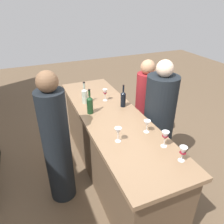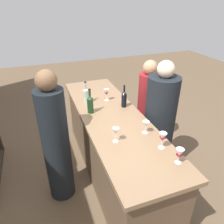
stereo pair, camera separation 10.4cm
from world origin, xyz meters
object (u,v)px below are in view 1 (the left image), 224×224
at_px(wine_bottle_second_left_near_black, 123,98).
at_px(wine_glass_near_right, 147,124).
at_px(wine_glass_far_left, 105,93).
at_px(person_right_guest, 57,145).
at_px(person_left_guest, 145,108).
at_px(wine_bottle_center_clear_pale, 85,95).
at_px(person_center_guest, 158,124).
at_px(wine_glass_near_center, 165,136).
at_px(wine_glass_near_left, 183,152).
at_px(wine_bottle_leftmost_olive_green, 90,104).
at_px(wine_glass_far_center, 118,132).

distance_m(wine_bottle_second_left_near_black, wine_glass_near_right, 0.65).
bearing_deg(wine_glass_far_left, person_right_guest, 124.21).
bearing_deg(person_left_guest, wine_bottle_center_clear_pale, -17.05).
bearing_deg(person_center_guest, wine_bottle_second_left_near_black, -19.19).
relative_size(wine_glass_near_right, person_right_guest, 0.09).
bearing_deg(wine_glass_near_center, wine_glass_near_left, -173.88).
height_order(wine_bottle_center_clear_pale, wine_glass_near_right, wine_bottle_center_clear_pale).
distance_m(wine_glass_near_right, person_right_guest, 1.04).
bearing_deg(wine_bottle_second_left_near_black, wine_glass_near_right, 177.96).
bearing_deg(wine_glass_near_right, person_center_guest, -48.96).
distance_m(wine_glass_near_left, wine_glass_far_left, 1.45).
bearing_deg(wine_glass_far_left, wine_glass_near_left, -172.69).
height_order(wine_glass_near_left, wine_glass_far_left, wine_glass_far_left).
xyz_separation_m(wine_glass_near_center, wine_glass_near_right, (0.29, 0.03, -0.02)).
bearing_deg(wine_bottle_leftmost_olive_green, wine_glass_near_left, -157.23).
bearing_deg(wine_glass_near_left, person_center_guest, -22.19).
bearing_deg(wine_bottle_leftmost_olive_green, wine_glass_near_right, -145.88).
xyz_separation_m(wine_glass_far_left, person_center_guest, (-0.56, -0.55, -0.33)).
bearing_deg(wine_bottle_leftmost_olive_green, wine_glass_far_center, -173.32).
relative_size(wine_glass_near_left, wine_glass_near_center, 0.88).
distance_m(wine_glass_far_left, person_center_guest, 0.85).
height_order(wine_bottle_second_left_near_black, person_left_guest, person_left_guest).
relative_size(wine_bottle_second_left_near_black, wine_glass_near_left, 2.00).
bearing_deg(wine_bottle_second_left_near_black, person_left_guest, -62.12).
bearing_deg(wine_glass_near_right, wine_glass_near_left, -174.14).
xyz_separation_m(wine_bottle_second_left_near_black, person_right_guest, (-0.28, 0.95, -0.29)).
bearing_deg(person_left_guest, wine_glass_far_left, -14.91).
distance_m(wine_glass_near_left, person_left_guest, 1.57).
distance_m(person_left_guest, person_right_guest, 1.57).
height_order(wine_glass_far_left, wine_glass_far_center, wine_glass_far_left).
bearing_deg(wine_glass_far_center, wine_bottle_second_left_near_black, -28.95).
bearing_deg(wine_glass_far_left, wine_glass_near_center, -172.46).
height_order(wine_glass_near_center, person_right_guest, person_right_guest).
bearing_deg(wine_glass_far_center, wine_glass_near_right, -84.31).
height_order(wine_bottle_leftmost_olive_green, wine_bottle_second_left_near_black, wine_bottle_leftmost_olive_green).
xyz_separation_m(wine_glass_near_right, person_center_guest, (0.36, -0.42, -0.32)).
height_order(wine_bottle_second_left_near_black, wine_glass_near_right, wine_bottle_second_left_near_black).
xyz_separation_m(wine_bottle_second_left_near_black, wine_bottle_center_clear_pale, (0.30, 0.44, -0.00)).
relative_size(wine_bottle_second_left_near_black, wine_glass_near_center, 1.76).
relative_size(wine_glass_far_center, person_left_guest, 0.11).
relative_size(wine_bottle_second_left_near_black, wine_glass_near_right, 2.13).
xyz_separation_m(wine_glass_near_left, wine_glass_far_left, (1.44, 0.19, 0.02)).
xyz_separation_m(wine_glass_near_center, wine_glass_far_center, (0.25, 0.39, -0.00)).
relative_size(wine_glass_near_center, wine_glass_near_right, 1.21).
bearing_deg(person_center_guest, wine_glass_far_left, -28.05).
relative_size(wine_bottle_second_left_near_black, wine_glass_far_center, 1.91).
distance_m(wine_bottle_second_left_near_black, wine_bottle_center_clear_pale, 0.53).
relative_size(wine_glass_far_left, person_right_guest, 0.10).
xyz_separation_m(wine_bottle_second_left_near_black, person_center_guest, (-0.29, -0.39, -0.33)).
distance_m(wine_bottle_leftmost_olive_green, wine_glass_far_center, 0.69).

